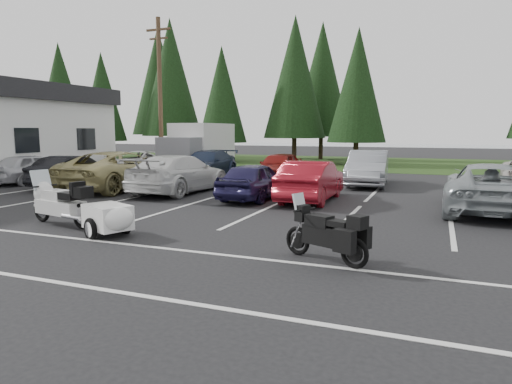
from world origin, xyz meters
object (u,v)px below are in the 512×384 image
object	(u,v)px
utility_pole	(160,93)
car_far_1	(206,164)
car_near_1	(73,171)
car_near_3	(179,174)
car_near_6	(490,188)
car_near_2	(119,170)
touring_motorcycle	(60,198)
car_far_3	(368,168)
car_near_0	(32,168)
adventure_motorcycle	(325,229)
car_near_4	(254,181)
car_far_0	(139,163)
car_far_2	(279,166)
box_truck	(195,148)
car_near_5	(311,181)
cargo_trailer	(108,220)

from	to	relation	value
utility_pole	car_far_1	world-z (taller)	utility_pole
car_near_1	car_near_3	distance (m)	5.29
utility_pole	car_near_6	distance (m)	19.24
car_near_2	touring_motorcycle	bearing A→B (deg)	116.43
car_near_3	car_far_1	bearing A→B (deg)	-71.24
car_near_2	touring_motorcycle	world-z (taller)	car_near_2
touring_motorcycle	car_near_1	bearing A→B (deg)	142.64
utility_pole	car_far_3	world-z (taller)	utility_pole
car_near_0	car_near_6	xyz separation A→B (m)	(19.37, -0.73, 0.04)
car_near_1	car_near_6	world-z (taller)	car_near_6
touring_motorcycle	adventure_motorcycle	world-z (taller)	touring_motorcycle
car_near_2	car_near_0	bearing A→B (deg)	-3.89
car_near_4	car_far_0	world-z (taller)	car_near_4
utility_pole	car_far_0	distance (m)	4.50
car_near_4	touring_motorcycle	size ratio (longest dim) A/B	1.52
car_near_0	touring_motorcycle	size ratio (longest dim) A/B	1.58
car_near_0	car_near_4	bearing A→B (deg)	177.82
car_far_1	adventure_motorcycle	world-z (taller)	car_far_1
car_far_1	car_near_0	bearing A→B (deg)	-144.41
car_far_2	car_far_3	xyz separation A→B (m)	(4.41, -0.43, 0.08)
box_truck	car_near_5	bearing A→B (deg)	-41.90
car_near_1	car_near_5	distance (m)	10.75
utility_pole	car_near_4	size ratio (longest dim) A/B	2.28
car_near_0	car_near_3	bearing A→B (deg)	179.65
car_near_1	car_near_6	distance (m)	16.37
box_truck	car_near_2	world-z (taller)	box_truck
car_near_2	car_far_1	xyz separation A→B (m)	(1.24, 5.51, -0.09)
car_far_3	car_far_0	bearing A→B (deg)	173.85
car_near_2	touring_motorcycle	xyz separation A→B (m)	(3.46, -6.77, -0.08)
car_near_0	box_truck	bearing A→B (deg)	-116.80
car_near_0	car_far_2	distance (m)	11.82
car_near_3	car_far_1	size ratio (longest dim) A/B	1.07
car_near_5	car_near_2	bearing A→B (deg)	-2.42
car_far_2	car_near_6	bearing A→B (deg)	-33.88
car_near_3	car_near_6	bearing A→B (deg)	179.57
car_far_0	cargo_trailer	distance (m)	15.58
car_near_6	car_far_0	bearing A→B (deg)	-16.84
box_truck	car_near_4	world-z (taller)	box_truck
box_truck	car_near_1	world-z (taller)	box_truck
car_near_5	car_far_2	world-z (taller)	car_near_5
car_near_4	touring_motorcycle	world-z (taller)	touring_motorcycle
car_near_6	car_far_3	bearing A→B (deg)	-49.33
car_near_2	car_near_3	bearing A→B (deg)	178.09
cargo_trailer	car_near_2	bearing A→B (deg)	150.03
box_truck	car_far_1	world-z (taller)	box_truck
box_truck	car_near_1	bearing A→B (deg)	-99.25
car_far_1	car_near_5	bearing A→B (deg)	-41.42
car_near_3	car_near_0	bearing A→B (deg)	-1.10
car_near_3	car_far_0	distance (m)	8.43
car_near_1	car_near_6	bearing A→B (deg)	176.23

